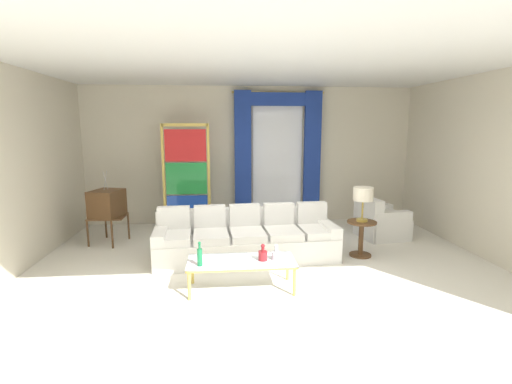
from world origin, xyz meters
TOP-DOWN VIEW (x-y plane):
  - ground_plane at (0.00, 0.00)m, footprint 16.00×16.00m
  - wall_rear at (0.00, 3.06)m, footprint 8.00×0.12m
  - wall_left at (-3.66, 0.60)m, footprint 0.12×7.00m
  - wall_right at (3.66, 0.60)m, footprint 0.12×7.00m
  - ceiling_slab at (0.00, 0.80)m, footprint 8.00×7.60m
  - curtained_window at (0.59, 2.89)m, footprint 2.00×0.17m
  - couch_white_long at (-0.27, 0.64)m, footprint 2.97×1.10m
  - coffee_table at (-0.41, -0.58)m, footprint 1.40×0.58m
  - bottle_blue_decanter at (0.05, -0.62)m, footprint 0.12×0.12m
  - bottle_crystal_tall at (-0.13, -0.63)m, footprint 0.12×0.12m
  - bottle_amber_squat at (-0.94, -0.74)m, footprint 0.06×0.06m
  - vintage_tv at (-2.76, 1.65)m, footprint 0.65×0.71m
  - armchair_white at (2.39, 1.54)m, footprint 0.92×0.91m
  - stained_glass_divider at (-1.36, 2.31)m, footprint 0.95×0.05m
  - peacock_figurine at (-0.84, 1.92)m, footprint 0.44×0.60m
  - round_side_table at (1.65, 0.54)m, footprint 0.48×0.48m
  - table_lamp_brass at (1.65, 0.54)m, footprint 0.32×0.32m

SIDE VIEW (x-z plane):
  - ground_plane at x=0.00m, z-range 0.00..0.00m
  - peacock_figurine at x=-0.84m, z-range -0.03..0.47m
  - armchair_white at x=2.39m, z-range -0.11..0.69m
  - couch_white_long at x=-0.27m, z-range -0.12..0.74m
  - round_side_table at x=1.65m, z-range 0.06..0.65m
  - coffee_table at x=-0.41m, z-range 0.17..0.58m
  - bottle_blue_decanter at x=0.05m, z-range 0.38..0.58m
  - bottle_crystal_tall at x=-0.13m, z-range 0.37..0.60m
  - bottle_amber_squat at x=-0.94m, z-range 0.38..0.69m
  - vintage_tv at x=-2.76m, z-range 0.06..1.40m
  - table_lamp_brass at x=1.65m, z-range 0.74..1.31m
  - stained_glass_divider at x=-1.36m, z-range -0.04..2.16m
  - wall_rear at x=0.00m, z-range 0.00..3.00m
  - wall_left at x=-3.66m, z-range 0.00..3.00m
  - wall_right at x=3.66m, z-range 0.00..3.00m
  - curtained_window at x=0.59m, z-range 0.39..3.09m
  - ceiling_slab at x=0.00m, z-range 3.00..3.04m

